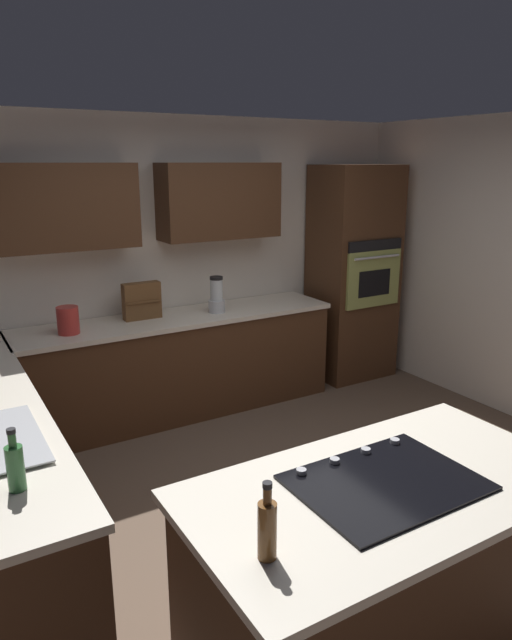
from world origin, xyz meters
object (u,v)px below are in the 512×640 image
Objects in this scene: spice_rack at (142,301)px; oil_bottle at (267,528)px; cooktop at (385,482)px; dish_soap_bottle at (15,466)px; blender at (217,297)px; wall_oven at (353,274)px; kettle at (68,320)px.

spice_rack is 3.25m from oil_bottle.
cooktop is 2.78× the size of dish_soap_bottle.
cooktop is 0.70m from oil_bottle.
spice_rack is (0.65, -0.13, 0.02)m from blender.
cooktop is at bearing 52.11° from wall_oven.
wall_oven reaches higher than dish_soap_bottle.
spice_rack is 1.49× the size of kettle.
cooktop is 2.65× the size of oil_bottle.
dish_soap_bottle reaches higher than cooktop.
spice_rack is (2.25, -0.08, -0.03)m from wall_oven.
wall_oven is at bearing -179.16° from kettle.
oil_bottle reaches higher than dish_soap_bottle.
kettle is (0.61, -2.90, 0.10)m from cooktop.
spice_rack is 1.18× the size of dish_soap_bottle.
blender is 1.50× the size of kettle.
blender reaches higher than oil_bottle.
wall_oven is 6.77× the size of spice_rack.
oil_bottle is (0.71, 3.17, -0.04)m from spice_rack.
oil_bottle is at bearing 126.73° from dish_soap_bottle.
cooktop is at bearing 151.02° from dish_soap_bottle.
spice_rack is at bearing -2.14° from wall_oven.
wall_oven reaches higher than spice_rack.
wall_oven is at bearing -127.89° from cooktop.
spice_rack reaches higher than kettle.
kettle is at bearing -0.00° from blender.
spice_rack reaches higher than oil_bottle.
blender is 2.96m from dish_soap_bottle.
dish_soap_bottle is (0.72, 2.16, -0.00)m from kettle.
spice_rack is (-0.04, -3.03, 0.15)m from cooktop.
dish_soap_bottle is (2.02, 2.16, -0.03)m from blender.
blender is 1.01× the size of spice_rack.
dish_soap_bottle is at bearing 46.96° from blender.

